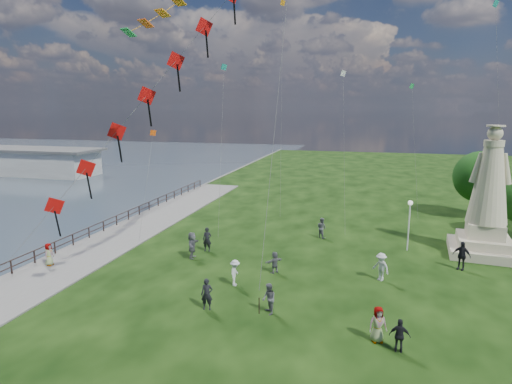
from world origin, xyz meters
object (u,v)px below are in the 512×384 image
(person_7, at_px, (322,228))
(person_11, at_px, (275,262))
(person_2, at_px, (235,273))
(person_6, at_px, (207,239))
(pier_pavilion, at_px, (17,160))
(person_1, at_px, (269,299))
(person_5, at_px, (192,245))
(person_10, at_px, (49,256))
(statue, at_px, (487,207))
(person_3, at_px, (400,336))
(person_9, at_px, (462,256))
(lamppost, at_px, (410,215))
(person_4, at_px, (378,324))
(person_0, at_px, (207,294))
(person_8, at_px, (381,267))

(person_7, height_order, person_11, person_7)
(person_2, bearing_deg, person_6, 30.55)
(pier_pavilion, relative_size, person_7, 17.55)
(person_1, bearing_deg, person_11, 158.49)
(person_11, bearing_deg, person_5, -61.00)
(person_2, relative_size, person_10, 1.04)
(person_7, bearing_deg, statue, -149.97)
(person_3, xyz_separation_m, person_9, (4.58, 11.39, 0.20))
(pier_pavilion, bearing_deg, lamppost, -23.35)
(person_3, xyz_separation_m, person_4, (-0.93, 0.63, 0.08))
(person_10, bearing_deg, statue, -74.19)
(person_7, bearing_deg, person_11, 111.08)
(person_4, height_order, person_11, person_4)
(statue, height_order, person_11, statue)
(person_0, distance_m, person_8, 11.15)
(person_10, bearing_deg, person_5, -68.68)
(person_5, distance_m, person_7, 11.16)
(person_0, distance_m, person_2, 3.43)
(person_5, bearing_deg, statue, -82.13)
(person_7, relative_size, person_8, 0.95)
(person_0, distance_m, person_10, 13.06)
(person_8, xyz_separation_m, person_10, (-21.75, -3.34, -0.12))
(person_1, height_order, person_11, person_1)
(person_5, xyz_separation_m, person_7, (8.44, 7.31, -0.11))
(pier_pavilion, relative_size, person_2, 18.53)
(person_1, xyz_separation_m, person_3, (6.40, -1.99, -0.06))
(person_0, xyz_separation_m, person_4, (8.78, -0.99, -0.01))
(lamppost, xyz_separation_m, person_4, (-2.37, -13.97, -1.93))
(person_6, bearing_deg, statue, 7.04)
(person_3, bearing_deg, pier_pavilion, -31.66)
(pier_pavilion, height_order, person_3, pier_pavilion)
(person_4, distance_m, person_5, 15.15)
(person_4, xyz_separation_m, person_10, (-21.46, 4.12, -0.08))
(person_2, distance_m, person_4, 9.38)
(statue, height_order, person_8, statue)
(person_1, height_order, person_8, person_8)
(pier_pavilion, height_order, person_2, pier_pavilion)
(statue, relative_size, person_3, 6.09)
(person_0, bearing_deg, person_1, -5.93)
(lamppost, height_order, person_0, lamppost)
(person_4, bearing_deg, person_5, 127.09)
(statue, bearing_deg, person_10, -154.49)
(pier_pavilion, bearing_deg, person_7, -24.52)
(lamppost, distance_m, person_9, 4.85)
(pier_pavilion, bearing_deg, person_6, -33.28)
(person_0, relative_size, person_4, 1.01)
(person_10, bearing_deg, person_4, -104.65)
(person_2, height_order, person_9, person_9)
(person_5, bearing_deg, person_0, -160.57)
(lamppost, height_order, person_1, lamppost)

